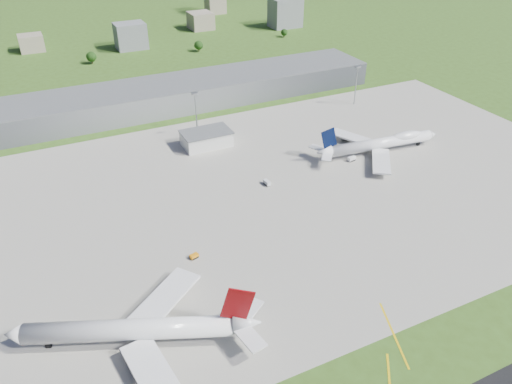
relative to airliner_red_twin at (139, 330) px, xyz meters
name	(u,v)px	position (x,y,z in m)	size (l,w,h in m)	color
ground	(163,117)	(59.73, 172.84, -5.81)	(1400.00, 1400.00, 0.00)	#36541A
apron	(253,197)	(69.73, 62.84, -5.77)	(360.00, 190.00, 0.08)	#9B988D
terminal	(155,97)	(59.73, 187.84, 1.69)	(300.00, 42.00, 15.00)	slate
ops_building	(207,139)	(69.73, 122.84, -1.81)	(26.00, 16.00, 8.00)	silver
mast_center	(196,106)	(69.73, 137.84, 11.89)	(3.50, 2.00, 25.90)	gray
mast_east	(357,78)	(179.73, 137.84, 11.89)	(3.50, 2.00, 25.90)	gray
airliner_red_twin	(139,330)	(0.00, 0.00, 0.00)	(75.72, 57.20, 21.83)	white
airliner_blue_quad	(381,143)	(151.54, 74.08, -0.48)	(73.57, 57.38, 19.21)	white
tug_yellow	(194,256)	(29.75, 32.64, -4.93)	(3.72, 2.72, 1.68)	orange
van_white_near	(267,183)	(80.46, 69.88, -4.65)	(2.35, 4.57, 2.30)	silver
van_white_far	(352,159)	(131.82, 72.44, -4.64)	(4.68, 2.73, 2.31)	white
bldg_cw	(31,43)	(-0.27, 362.84, 1.19)	(20.00, 18.00, 14.00)	gray
bldg_c	(131,36)	(79.73, 332.84, 5.19)	(26.00, 20.00, 22.00)	slate
bldg_ce	(201,21)	(159.73, 372.84, 2.19)	(22.00, 24.00, 16.00)	gray
bldg_e	(285,13)	(239.73, 342.84, 8.19)	(30.00, 22.00, 28.00)	slate
tree_c	(91,57)	(39.73, 302.84, 0.02)	(8.10, 8.10, 9.90)	#382314
tree_e	(199,45)	(129.73, 297.84, -0.30)	(7.65, 7.65, 9.35)	#382314
tree_far_e	(284,32)	(219.73, 307.84, -1.28)	(6.30, 6.30, 7.70)	#382314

